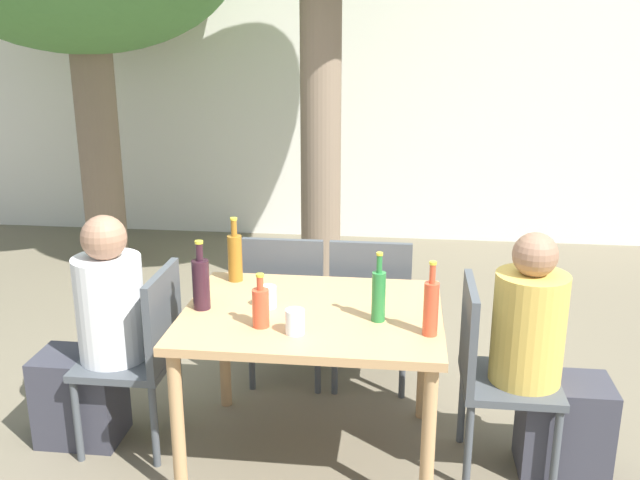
{
  "coord_description": "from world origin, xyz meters",
  "views": [
    {
      "loc": [
        0.39,
        -3.02,
        2.02
      ],
      "look_at": [
        0.0,
        0.3,
        1.0
      ],
      "focal_mm": 40.0,
      "sensor_mm": 36.0,
      "label": 1
    }
  ],
  "objects_px": {
    "person_seated_0": "(96,345)",
    "patio_chair_3": "(371,303)",
    "patio_chair_1": "(492,366)",
    "amber_bottle_2": "(235,256)",
    "green_bottle_3": "(379,295)",
    "dining_table_front": "(312,329)",
    "patio_chair_0": "(143,348)",
    "drinking_glass_1": "(295,322)",
    "patio_chair_2": "(287,300)",
    "person_seated_1": "(546,371)",
    "drinking_glass_0": "(268,297)",
    "soda_bottle_4": "(261,306)",
    "wine_bottle_0": "(201,282)",
    "soda_bottle_1": "(431,307)"
  },
  "relations": [
    {
      "from": "person_seated_0",
      "to": "patio_chair_3",
      "type": "bearing_deg",
      "value": 118.29
    },
    {
      "from": "patio_chair_1",
      "to": "amber_bottle_2",
      "type": "bearing_deg",
      "value": 74.36
    },
    {
      "from": "patio_chair_3",
      "to": "green_bottle_3",
      "type": "distance_m",
      "value": 0.86
    },
    {
      "from": "dining_table_front",
      "to": "patio_chair_0",
      "type": "xyz_separation_m",
      "value": [
        -0.83,
        0.0,
        -0.14
      ]
    },
    {
      "from": "green_bottle_3",
      "to": "drinking_glass_1",
      "type": "bearing_deg",
      "value": -152.74
    },
    {
      "from": "drinking_glass_1",
      "to": "patio_chair_3",
      "type": "bearing_deg",
      "value": 73.76
    },
    {
      "from": "dining_table_front",
      "to": "patio_chair_2",
      "type": "relative_size",
      "value": 1.3
    },
    {
      "from": "person_seated_1",
      "to": "amber_bottle_2",
      "type": "xyz_separation_m",
      "value": [
        -1.51,
        0.36,
        0.37
      ]
    },
    {
      "from": "green_bottle_3",
      "to": "amber_bottle_2",
      "type": "bearing_deg",
      "value": 149.87
    },
    {
      "from": "patio_chair_2",
      "to": "person_seated_0",
      "type": "height_order",
      "value": "person_seated_0"
    },
    {
      "from": "dining_table_front",
      "to": "drinking_glass_1",
      "type": "height_order",
      "value": "drinking_glass_1"
    },
    {
      "from": "amber_bottle_2",
      "to": "patio_chair_1",
      "type": "bearing_deg",
      "value": -15.64
    },
    {
      "from": "patio_chair_3",
      "to": "drinking_glass_0",
      "type": "xyz_separation_m",
      "value": [
        -0.45,
        -0.68,
        0.29
      ]
    },
    {
      "from": "dining_table_front",
      "to": "patio_chair_3",
      "type": "bearing_deg",
      "value": 71.28
    },
    {
      "from": "green_bottle_3",
      "to": "soda_bottle_4",
      "type": "relative_size",
      "value": 1.31
    },
    {
      "from": "patio_chair_0",
      "to": "drinking_glass_0",
      "type": "height_order",
      "value": "patio_chair_0"
    },
    {
      "from": "patio_chair_3",
      "to": "wine_bottle_0",
      "type": "relative_size",
      "value": 2.78
    },
    {
      "from": "patio_chair_0",
      "to": "drinking_glass_0",
      "type": "distance_m",
      "value": 0.68
    },
    {
      "from": "person_seated_0",
      "to": "wine_bottle_0",
      "type": "bearing_deg",
      "value": 86.77
    },
    {
      "from": "soda_bottle_4",
      "to": "drinking_glass_1",
      "type": "height_order",
      "value": "soda_bottle_4"
    },
    {
      "from": "soda_bottle_1",
      "to": "amber_bottle_2",
      "type": "relative_size",
      "value": 0.98
    },
    {
      "from": "patio_chair_0",
      "to": "patio_chair_3",
      "type": "relative_size",
      "value": 1.0
    },
    {
      "from": "patio_chair_0",
      "to": "amber_bottle_2",
      "type": "height_order",
      "value": "amber_bottle_2"
    },
    {
      "from": "patio_chair_1",
      "to": "amber_bottle_2",
      "type": "relative_size",
      "value": 2.73
    },
    {
      "from": "drinking_glass_1",
      "to": "soda_bottle_4",
      "type": "bearing_deg",
      "value": 160.8
    },
    {
      "from": "wine_bottle_0",
      "to": "green_bottle_3",
      "type": "distance_m",
      "value": 0.82
    },
    {
      "from": "patio_chair_0",
      "to": "amber_bottle_2",
      "type": "distance_m",
      "value": 0.64
    },
    {
      "from": "patio_chair_2",
      "to": "drinking_glass_1",
      "type": "height_order",
      "value": "patio_chair_2"
    },
    {
      "from": "person_seated_0",
      "to": "soda_bottle_4",
      "type": "bearing_deg",
      "value": 76.87
    },
    {
      "from": "drinking_glass_1",
      "to": "amber_bottle_2",
      "type": "bearing_deg",
      "value": 123.27
    },
    {
      "from": "wine_bottle_0",
      "to": "patio_chair_0",
      "type": "bearing_deg",
      "value": 174.32
    },
    {
      "from": "wine_bottle_0",
      "to": "dining_table_front",
      "type": "bearing_deg",
      "value": 3.5
    },
    {
      "from": "patio_chair_0",
      "to": "patio_chair_1",
      "type": "relative_size",
      "value": 1.0
    },
    {
      "from": "person_seated_1",
      "to": "drinking_glass_0",
      "type": "xyz_separation_m",
      "value": [
        -1.28,
        0.02,
        0.29
      ]
    },
    {
      "from": "soda_bottle_1",
      "to": "patio_chair_0",
      "type": "bearing_deg",
      "value": 171.46
    },
    {
      "from": "patio_chair_0",
      "to": "person_seated_0",
      "type": "height_order",
      "value": "person_seated_0"
    },
    {
      "from": "patio_chair_2",
      "to": "green_bottle_3",
      "type": "distance_m",
      "value": 1.02
    },
    {
      "from": "patio_chair_2",
      "to": "person_seated_0",
      "type": "relative_size",
      "value": 0.77
    },
    {
      "from": "patio_chair_3",
      "to": "drinking_glass_0",
      "type": "height_order",
      "value": "patio_chair_3"
    },
    {
      "from": "soda_bottle_1",
      "to": "drinking_glass_0",
      "type": "bearing_deg",
      "value": 163.21
    },
    {
      "from": "patio_chair_2",
      "to": "person_seated_1",
      "type": "distance_m",
      "value": 1.48
    },
    {
      "from": "patio_chair_1",
      "to": "soda_bottle_4",
      "type": "xyz_separation_m",
      "value": [
        -1.03,
        -0.2,
        0.33
      ]
    },
    {
      "from": "green_bottle_3",
      "to": "drinking_glass_0",
      "type": "distance_m",
      "value": 0.53
    },
    {
      "from": "dining_table_front",
      "to": "amber_bottle_2",
      "type": "bearing_deg",
      "value": 141.28
    },
    {
      "from": "drinking_glass_0",
      "to": "person_seated_1",
      "type": "bearing_deg",
      "value": -0.88
    },
    {
      "from": "patio_chair_0",
      "to": "patio_chair_3",
      "type": "distance_m",
      "value": 1.28
    },
    {
      "from": "patio_chair_1",
      "to": "person_seated_1",
      "type": "relative_size",
      "value": 0.79
    },
    {
      "from": "soda_bottle_4",
      "to": "drinking_glass_0",
      "type": "bearing_deg",
      "value": 92.84
    },
    {
      "from": "green_bottle_3",
      "to": "patio_chair_3",
      "type": "bearing_deg",
      "value": 94.92
    },
    {
      "from": "dining_table_front",
      "to": "patio_chair_2",
      "type": "xyz_separation_m",
      "value": [
        -0.24,
        0.7,
        -0.14
      ]
    }
  ]
}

